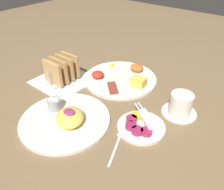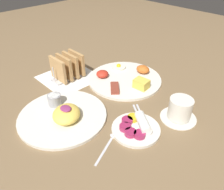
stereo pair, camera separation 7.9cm
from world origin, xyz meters
The scene contains 8 objects.
ground_plane centered at (0.00, 0.00, 0.00)m, with size 3.00×3.00×0.00m, color brown.
napkin_flat centered at (-0.21, 0.04, 0.00)m, with size 0.22×0.22×0.00m.
plate_breakfast centered at (-0.02, 0.20, 0.01)m, with size 0.31×0.31×0.05m.
plate_condiments centered at (0.21, 0.00, 0.01)m, with size 0.15×0.15×0.04m.
plate_foreground centered at (0.00, -0.13, 0.01)m, with size 0.30×0.30×0.06m.
toast_rack centered at (-0.21, 0.04, 0.05)m, with size 0.10×0.15×0.10m.
coffee_cup centered at (0.27, 0.15, 0.04)m, with size 0.12×0.12×0.08m.
teaspoon centered at (0.19, -0.10, 0.00)m, with size 0.06×0.12×0.01m.
Camera 2 is at (0.51, -0.40, 0.49)m, focal length 35.00 mm.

